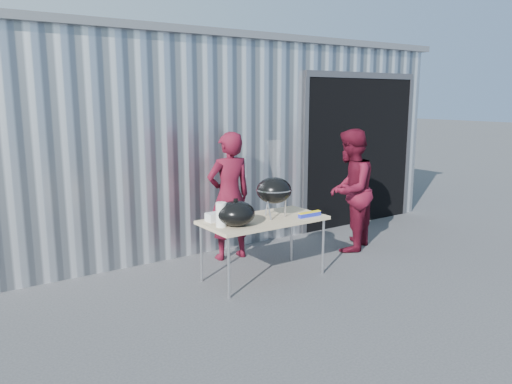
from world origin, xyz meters
TOP-DOWN VIEW (x-y plane):
  - ground at (0.00, 0.00)m, footprint 80.00×80.00m
  - building at (0.92, 4.59)m, footprint 8.20×6.20m
  - folding_table at (0.34, 0.40)m, footprint 1.50×0.75m
  - kettle_grill at (0.47, 0.38)m, footprint 0.43×0.43m
  - grill_lid at (-0.12, 0.30)m, footprint 0.44×0.44m
  - paper_towels at (-0.28, 0.35)m, footprint 0.12×0.12m
  - white_tub at (-0.21, 0.62)m, footprint 0.20×0.15m
  - foil_box at (0.85, 0.15)m, footprint 0.32×0.05m
  - person_cook at (0.40, 1.29)m, footprint 0.67×0.47m
  - person_bystander at (2.04, 0.66)m, footprint 1.07×0.99m

SIDE VIEW (x-z plane):
  - ground at x=0.00m, z-range 0.00..0.00m
  - folding_table at x=0.34m, z-range 0.33..1.08m
  - foil_box at x=0.85m, z-range 0.75..0.81m
  - white_tub at x=-0.21m, z-range 0.75..0.85m
  - person_cook at x=0.40m, z-range 0.00..1.74m
  - person_bystander at x=2.04m, z-range 0.00..1.75m
  - paper_towels at x=-0.28m, z-range 0.75..1.03m
  - grill_lid at x=-0.12m, z-range 0.74..1.05m
  - kettle_grill at x=0.47m, z-range 0.70..1.64m
  - building at x=0.92m, z-range -0.01..3.09m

